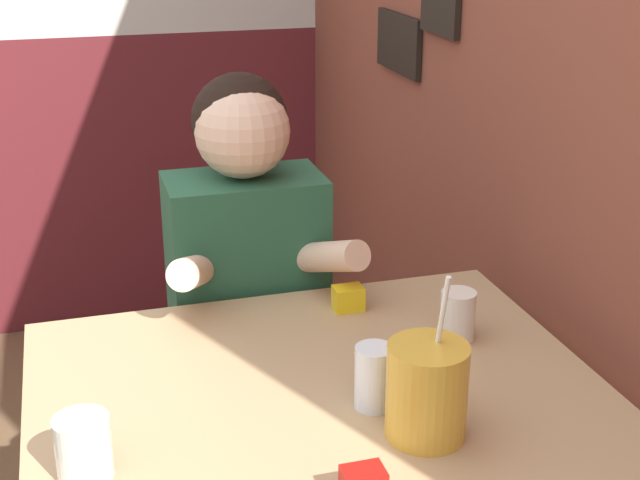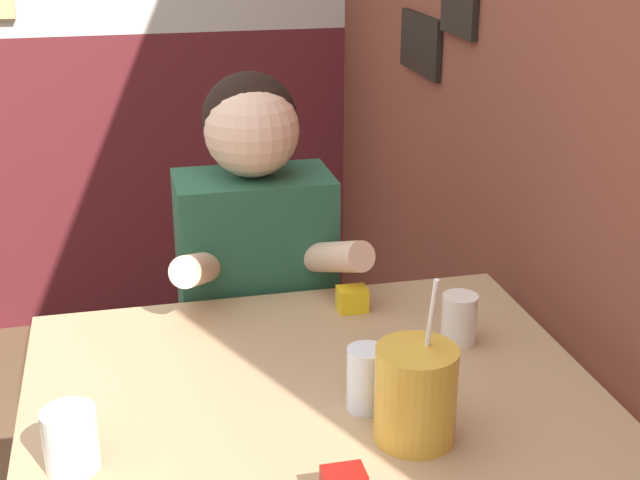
{
  "view_description": "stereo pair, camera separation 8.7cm",
  "coord_description": "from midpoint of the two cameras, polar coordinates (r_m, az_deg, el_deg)",
  "views": [
    {
      "loc": [
        0.52,
        -0.92,
        1.57
      ],
      "look_at": [
        0.94,
        0.52,
        0.98
      ],
      "focal_mm": 50.0,
      "sensor_mm": 36.0,
      "label": 1
    },
    {
      "loc": [
        0.6,
        -0.95,
        1.57
      ],
      "look_at": [
        0.94,
        0.52,
        0.98
      ],
      "focal_mm": 50.0,
      "sensor_mm": 36.0,
      "label": 2
    }
  ],
  "objects": [
    {
      "name": "condiment_mustard",
      "position": [
        1.81,
        3.46,
        -3.81
      ],
      "size": [
        0.06,
        0.04,
        0.05
      ],
      "color": "yellow",
      "rests_on": "main_table"
    },
    {
      "name": "cocktail_pitcher",
      "position": [
        1.39,
        7.95,
        -9.76
      ],
      "size": [
        0.13,
        0.13,
        0.27
      ],
      "color": "gold",
      "rests_on": "main_table"
    },
    {
      "name": "glass_far_side",
      "position": [
        1.7,
        10.36,
        -5.0
      ],
      "size": [
        0.07,
        0.07,
        0.1
      ],
      "color": "silver",
      "rests_on": "main_table"
    },
    {
      "name": "glass_center",
      "position": [
        1.37,
        -13.88,
        -12.3
      ],
      "size": [
        0.08,
        0.08,
        0.1
      ],
      "color": "silver",
      "rests_on": "main_table"
    },
    {
      "name": "glass_near_pitcher",
      "position": [
        1.47,
        4.68,
        -8.86
      ],
      "size": [
        0.06,
        0.06,
        0.11
      ],
      "color": "silver",
      "rests_on": "main_table"
    },
    {
      "name": "main_table",
      "position": [
        1.59,
        1.11,
        -11.72
      ],
      "size": [
        0.98,
        0.78,
        0.77
      ],
      "color": "tan",
      "rests_on": "ground_plane"
    },
    {
      "name": "person_seated",
      "position": [
        2.05,
        -2.82,
        -5.43
      ],
      "size": [
        0.42,
        0.41,
        1.22
      ],
      "color": "#235138",
      "rests_on": "ground_plane"
    }
  ]
}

